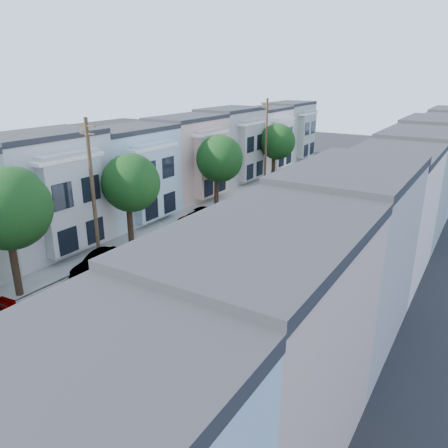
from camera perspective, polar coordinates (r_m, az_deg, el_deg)
name	(u,v)px	position (r m, az deg, el deg)	size (l,w,h in m)	color
ground	(149,296)	(27.18, -9.82, -9.30)	(160.00, 160.00, 0.00)	black
road_slab	(262,226)	(38.61, 4.97, -0.30)	(12.00, 70.00, 0.02)	black
curb_left	(205,214)	(41.51, -2.48, 1.25)	(0.30, 70.00, 0.15)	gray
curb_right	(328,239)	(36.45, 13.46, -1.87)	(0.30, 70.00, 0.15)	gray
sidewalk_left	(194,212)	(42.22, -3.94, 1.53)	(2.60, 70.00, 0.15)	gray
sidewalk_right	(344,242)	(36.10, 15.41, -2.25)	(2.60, 70.00, 0.15)	gray
centerline	(262,226)	(38.61, 4.97, -0.32)	(0.12, 70.00, 0.01)	gold
townhouse_row_left	(163,207)	(44.48, -7.92, 2.21)	(5.00, 70.00, 8.50)	#F6DECF
townhouse_row_right	(394,252)	(35.38, 21.27, -3.48)	(5.00, 70.00, 8.50)	#F6DECF
tree_b	(8,209)	(27.27, -26.35, 1.79)	(4.70, 4.70, 7.99)	black
tree_c	(130,183)	(33.27, -12.17, 5.24)	(4.35, 4.35, 7.27)	black
tree_d	(219,159)	(42.75, -0.69, 8.51)	(4.57, 4.57, 7.24)	black
tree_e	(277,142)	(54.03, 6.88, 10.61)	(4.34, 4.34, 7.12)	black
tree_far_r	(389,162)	(50.10, 20.69, 7.63)	(2.92, 2.92, 5.37)	black
utility_pole_near	(93,193)	(30.87, -16.74, 3.94)	(1.60, 0.26, 10.00)	#42301E
utility_pole_far	(266,143)	(51.44, 5.51, 10.49)	(1.60, 0.26, 10.00)	#42301E
fedex_truck	(212,247)	(29.33, -1.62, -3.05)	(2.50, 6.50, 3.12)	white
lead_sedan	(287,225)	(36.85, 8.22, -0.19)	(2.07, 4.92, 1.48)	black
parked_left_c	(101,263)	(30.59, -15.78, -4.93)	(1.53, 4.33, 1.44)	#959CA6
parked_left_d	(200,217)	(38.69, -3.21, 0.87)	(2.33, 5.06, 1.41)	#5C1A0D
parked_right_a	(67,428)	(18.32, -19.81, -23.83)	(1.85, 4.40, 1.32)	#595A5C
parked_right_b	(185,332)	(22.18, -5.14, -13.92)	(1.59, 4.49, 1.50)	silver
parked_right_c	(325,222)	(38.75, 13.09, 0.32)	(1.79, 4.27, 1.28)	black
parked_right_d	(358,195)	(48.04, 17.10, 3.63)	(1.86, 4.43, 1.33)	#061737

